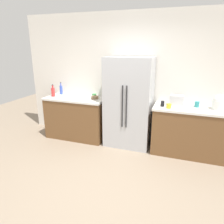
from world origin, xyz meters
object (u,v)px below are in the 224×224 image
object	(u,v)px
refrigerator	(129,103)
bottle_a	(61,90)
cup_d	(169,106)
toaster	(177,100)
bottle_b	(53,92)
bowl_a	(95,97)
rice_cooker	(219,103)
cup_c	(163,104)
cup_a	(94,95)
cup_b	(197,104)
bowl_b	(81,98)

from	to	relation	value
refrigerator	bottle_a	world-z (taller)	refrigerator
cup_d	toaster	bearing A→B (deg)	66.12
refrigerator	bottle_b	xyz separation A→B (m)	(-1.75, -0.08, 0.12)
refrigerator	bottle_b	size ratio (longest dim) A/B	6.82
bottle_b	bowl_a	bearing A→B (deg)	6.39
rice_cooker	cup_c	xyz separation A→B (m)	(-0.98, -0.15, -0.07)
cup_a	cup_b	world-z (taller)	cup_b
cup_b	bowl_b	bearing A→B (deg)	-176.23
refrigerator	rice_cooker	size ratio (longest dim) A/B	6.65
toaster	cup_a	bearing A→B (deg)	177.33
cup_b	bottle_b	bearing A→B (deg)	-177.21
bottle_b	refrigerator	bearing A→B (deg)	2.73
cup_c	cup_d	bearing A→B (deg)	-34.43
bottle_a	bowl_a	bearing A→B (deg)	-8.49
rice_cooker	cup_a	xyz separation A→B (m)	(-2.51, 0.11, -0.09)
cup_c	cup_d	xyz separation A→B (m)	(0.13, -0.09, -0.01)
toaster	cup_a	xyz separation A→B (m)	(-1.77, 0.08, -0.06)
bowl_a	refrigerator	bearing A→B (deg)	-1.97
bottle_a	cup_d	distance (m)	2.53
bottle_a	cup_a	world-z (taller)	bottle_a
toaster	bottle_a	world-z (taller)	bottle_a
cup_a	cup_b	xyz separation A→B (m)	(2.14, -0.09, 0.02)
bowl_b	rice_cooker	bearing A→B (deg)	2.82
refrigerator	cup_b	world-z (taller)	refrigerator
cup_c	refrigerator	bearing A→B (deg)	171.41
bowl_b	bottle_b	bearing A→B (deg)	179.57
bowl_a	bowl_b	bearing A→B (deg)	-156.77
cup_d	cup_b	bearing A→B (deg)	27.56
bottle_b	bowl_b	world-z (taller)	bottle_b
bottle_a	cup_d	size ratio (longest dim) A/B	3.26
rice_cooker	bottle_a	size ratio (longest dim) A/B	0.96
cup_c	bowl_a	distance (m)	1.46
rice_cooker	bottle_b	bearing A→B (deg)	-177.86
refrigerator	cup_d	xyz separation A→B (m)	(0.81, -0.19, 0.06)
cup_c	bowl_b	distance (m)	1.72
refrigerator	toaster	xyz separation A→B (m)	(0.93, 0.07, 0.12)
cup_b	bowl_a	distance (m)	2.07
refrigerator	cup_a	distance (m)	0.85
toaster	cup_b	world-z (taller)	toaster
refrigerator	bottle_a	distance (m)	1.70
toaster	cup_b	distance (m)	0.38
toaster	cup_d	xyz separation A→B (m)	(-0.12, -0.26, -0.05)
bottle_b	cup_d	bearing A→B (deg)	-2.39
refrigerator	cup_b	size ratio (longest dim) A/B	17.19
bowl_a	bowl_b	xyz separation A→B (m)	(-0.27, -0.11, -0.00)
cup_a	cup_b	size ratio (longest dim) A/B	0.88
bottle_a	bowl_a	size ratio (longest dim) A/B	1.82
cup_a	cup_d	distance (m)	1.69
toaster	bottle_b	world-z (taller)	bottle_b
bowl_a	cup_d	bearing A→B (deg)	-7.79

